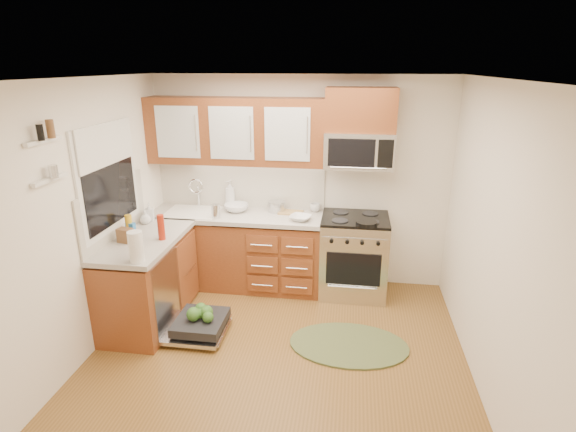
% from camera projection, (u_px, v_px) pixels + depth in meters
% --- Properties ---
extents(floor, '(3.50, 3.50, 0.00)m').
position_uv_depth(floor, '(276.00, 360.00, 4.16)').
color(floor, brown).
rests_on(floor, ground).
extents(ceiling, '(3.50, 3.50, 0.00)m').
position_uv_depth(ceiling, '(273.00, 79.00, 3.36)').
color(ceiling, white).
rests_on(ceiling, ground).
extents(wall_back, '(3.50, 0.04, 2.50)m').
position_uv_depth(wall_back, '(300.00, 183.00, 5.40)').
color(wall_back, white).
rests_on(wall_back, ground).
extents(wall_front, '(3.50, 0.04, 2.50)m').
position_uv_depth(wall_front, '(211.00, 366.00, 2.12)').
color(wall_front, white).
rests_on(wall_front, ground).
extents(wall_left, '(0.04, 3.50, 2.50)m').
position_uv_depth(wall_left, '(82.00, 224.00, 4.00)').
color(wall_left, white).
rests_on(wall_left, ground).
extents(wall_right, '(0.04, 3.50, 2.50)m').
position_uv_depth(wall_right, '(494.00, 246.00, 3.52)').
color(wall_right, white).
rests_on(wall_right, ground).
extents(base_cabinet_back, '(2.05, 0.60, 0.85)m').
position_uv_depth(base_cabinet_back, '(237.00, 252.00, 5.48)').
color(base_cabinet_back, brown).
rests_on(base_cabinet_back, ground).
extents(base_cabinet_left, '(0.60, 1.25, 0.85)m').
position_uv_depth(base_cabinet_left, '(148.00, 283.00, 4.72)').
color(base_cabinet_left, brown).
rests_on(base_cabinet_left, ground).
extents(countertop_back, '(2.07, 0.64, 0.05)m').
position_uv_depth(countertop_back, '(236.00, 215.00, 5.32)').
color(countertop_back, beige).
rests_on(countertop_back, base_cabinet_back).
extents(countertop_left, '(0.64, 1.27, 0.05)m').
position_uv_depth(countertop_left, '(145.00, 241.00, 4.56)').
color(countertop_left, beige).
rests_on(countertop_left, base_cabinet_left).
extents(backsplash_back, '(2.05, 0.02, 0.57)m').
position_uv_depth(backsplash_back, '(241.00, 184.00, 5.50)').
color(backsplash_back, beige).
rests_on(backsplash_back, ground).
extents(backsplash_left, '(0.02, 1.25, 0.57)m').
position_uv_depth(backsplash_left, '(114.00, 210.00, 4.50)').
color(backsplash_left, beige).
rests_on(backsplash_left, ground).
extents(upper_cabinets, '(2.05, 0.35, 0.75)m').
position_uv_depth(upper_cabinets, '(236.00, 131.00, 5.13)').
color(upper_cabinets, brown).
rests_on(upper_cabinets, ground).
extents(cabinet_over_mw, '(0.76, 0.35, 0.47)m').
position_uv_depth(cabinet_over_mw, '(361.00, 110.00, 4.86)').
color(cabinet_over_mw, brown).
rests_on(cabinet_over_mw, ground).
extents(range, '(0.76, 0.64, 0.95)m').
position_uv_depth(range, '(354.00, 256.00, 5.26)').
color(range, silver).
rests_on(range, ground).
extents(microwave, '(0.76, 0.38, 0.40)m').
position_uv_depth(microwave, '(359.00, 150.00, 4.97)').
color(microwave, silver).
rests_on(microwave, ground).
extents(sink, '(0.62, 0.50, 0.26)m').
position_uv_depth(sink, '(193.00, 222.00, 5.41)').
color(sink, white).
rests_on(sink, ground).
extents(dishwasher, '(0.70, 0.60, 0.20)m').
position_uv_depth(dishwasher, '(197.00, 326.00, 4.53)').
color(dishwasher, silver).
rests_on(dishwasher, ground).
extents(window, '(0.03, 1.05, 1.05)m').
position_uv_depth(window, '(108.00, 178.00, 4.37)').
color(window, white).
rests_on(window, ground).
extents(window_blind, '(0.02, 0.96, 0.40)m').
position_uv_depth(window_blind, '(106.00, 144.00, 4.26)').
color(window_blind, white).
rests_on(window_blind, ground).
extents(shelf_upper, '(0.04, 0.40, 0.03)m').
position_uv_depth(shelf_upper, '(43.00, 141.00, 3.41)').
color(shelf_upper, white).
rests_on(shelf_upper, ground).
extents(shelf_lower, '(0.04, 0.40, 0.03)m').
position_uv_depth(shelf_lower, '(50.00, 179.00, 3.51)').
color(shelf_lower, white).
rests_on(shelf_lower, ground).
extents(rug, '(1.36, 1.15, 0.02)m').
position_uv_depth(rug, '(349.00, 345.00, 4.37)').
color(rug, '#556137').
rests_on(rug, ground).
extents(skillet, '(0.29, 0.29, 0.04)m').
position_uv_depth(skillet, '(367.00, 223.00, 4.85)').
color(skillet, black).
rests_on(skillet, range).
extents(stock_pot, '(0.25, 0.25, 0.13)m').
position_uv_depth(stock_pot, '(277.00, 206.00, 5.36)').
color(stock_pot, silver).
rests_on(stock_pot, countertop_back).
extents(cutting_board, '(0.29, 0.20, 0.02)m').
position_uv_depth(cutting_board, '(291.00, 212.00, 5.32)').
color(cutting_board, tan).
rests_on(cutting_board, countertop_back).
extents(canister, '(0.13, 0.13, 0.16)m').
position_uv_depth(canister, '(216.00, 211.00, 5.13)').
color(canister, silver).
rests_on(canister, countertop_back).
extents(paper_towel_roll, '(0.17, 0.17, 0.29)m').
position_uv_depth(paper_towel_roll, '(136.00, 247.00, 3.98)').
color(paper_towel_roll, white).
rests_on(paper_towel_roll, countertop_left).
extents(mustard_bottle, '(0.09, 0.09, 0.22)m').
position_uv_depth(mustard_bottle, '(129.00, 225.00, 4.59)').
color(mustard_bottle, gold).
rests_on(mustard_bottle, countertop_left).
extents(red_bottle, '(0.08, 0.08, 0.26)m').
position_uv_depth(red_bottle, '(161.00, 227.00, 4.49)').
color(red_bottle, '#A1210D').
rests_on(red_bottle, countertop_left).
extents(wooden_box, '(0.16, 0.13, 0.14)m').
position_uv_depth(wooden_box, '(125.00, 235.00, 4.44)').
color(wooden_box, brown).
rests_on(wooden_box, countertop_left).
extents(blue_carton, '(0.10, 0.07, 0.14)m').
position_uv_depth(blue_carton, '(131.00, 229.00, 4.60)').
color(blue_carton, '#276EB6').
rests_on(blue_carton, countertop_left).
extents(bowl_a, '(0.29, 0.29, 0.06)m').
position_uv_depth(bowl_a, '(300.00, 218.00, 5.07)').
color(bowl_a, '#999999').
rests_on(bowl_a, countertop_back).
extents(bowl_b, '(0.36, 0.36, 0.09)m').
position_uv_depth(bowl_b, '(236.00, 208.00, 5.37)').
color(bowl_b, '#999999').
rests_on(bowl_b, countertop_back).
extents(cup, '(0.13, 0.13, 0.10)m').
position_uv_depth(cup, '(315.00, 207.00, 5.37)').
color(cup, '#999999').
rests_on(cup, countertop_back).
extents(soap_bottle_a, '(0.17, 0.17, 0.34)m').
position_uv_depth(soap_bottle_a, '(230.00, 194.00, 5.50)').
color(soap_bottle_a, '#999999').
rests_on(soap_bottle_a, countertop_back).
extents(soap_bottle_b, '(0.11, 0.12, 0.20)m').
position_uv_depth(soap_bottle_b, '(149.00, 212.00, 5.04)').
color(soap_bottle_b, '#999999').
rests_on(soap_bottle_b, countertop_left).
extents(soap_bottle_c, '(0.13, 0.13, 0.15)m').
position_uv_depth(soap_bottle_c, '(145.00, 217.00, 4.95)').
color(soap_bottle_c, '#999999').
rests_on(soap_bottle_c, countertop_left).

